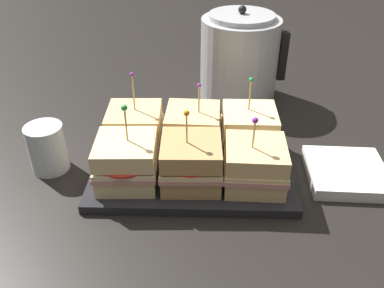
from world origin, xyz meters
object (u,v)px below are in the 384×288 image
(drinking_glass, at_px, (47,148))
(napkin_stack, at_px, (346,173))
(sandwich_back_right, at_px, (249,130))
(serving_platter, at_px, (192,167))
(kettle_steel, at_px, (239,58))
(sandwich_front_center, at_px, (191,162))
(sandwich_back_left, at_px, (135,129))
(sandwich_front_left, at_px, (127,162))
(sandwich_back_center, at_px, (193,130))
(sandwich_front_right, at_px, (255,165))

(drinking_glass, xyz_separation_m, napkin_stack, (0.59, -0.02, -0.04))
(sandwich_back_right, relative_size, drinking_glass, 1.60)
(sandwich_back_right, bearing_deg, serving_platter, -152.98)
(sandwich_back_right, height_order, kettle_steel, kettle_steel)
(sandwich_front_center, distance_m, sandwich_back_left, 0.17)
(sandwich_front_left, xyz_separation_m, sandwich_back_right, (0.23, 0.12, -0.00))
(serving_platter, relative_size, sandwich_back_center, 2.60)
(kettle_steel, relative_size, drinking_glass, 2.46)
(sandwich_back_center, xyz_separation_m, drinking_glass, (-0.29, -0.06, -0.01))
(sandwich_back_center, height_order, napkin_stack, sandwich_back_center)
(sandwich_front_left, distance_m, napkin_stack, 0.43)
(sandwich_front_left, distance_m, sandwich_front_right, 0.23)
(serving_platter, xyz_separation_m, sandwich_back_left, (-0.12, 0.06, 0.05))
(sandwich_back_center, xyz_separation_m, kettle_steel, (0.11, 0.28, 0.05))
(kettle_steel, distance_m, drinking_glass, 0.53)
(sandwich_front_left, relative_size, sandwich_back_right, 1.01)
(sandwich_back_left, bearing_deg, sandwich_front_right, -26.36)
(sandwich_front_center, bearing_deg, sandwich_front_right, -1.11)
(sandwich_front_right, bearing_deg, serving_platter, 152.55)
(sandwich_front_left, distance_m, kettle_steel, 0.46)
(sandwich_front_left, height_order, kettle_steel, kettle_steel)
(serving_platter, height_order, sandwich_back_right, sandwich_back_right)
(sandwich_back_center, bearing_deg, sandwich_front_center, -90.91)
(sandwich_back_center, relative_size, napkin_stack, 0.96)
(sandwich_back_left, bearing_deg, sandwich_front_center, -43.88)
(serving_platter, height_order, sandwich_front_left, sandwich_front_left)
(sandwich_front_right, bearing_deg, sandwich_front_center, 178.89)
(sandwich_back_center, bearing_deg, sandwich_back_right, 0.92)
(sandwich_back_center, relative_size, drinking_glass, 1.53)
(sandwich_front_left, relative_size, sandwich_back_center, 1.06)
(kettle_steel, height_order, napkin_stack, kettle_steel)
(sandwich_front_center, distance_m, sandwich_back_right, 0.16)
(sandwich_front_left, bearing_deg, serving_platter, 26.65)
(sandwich_back_left, xyz_separation_m, sandwich_back_right, (0.24, 0.00, 0.00))
(sandwich_back_center, distance_m, sandwich_back_right, 0.11)
(sandwich_front_center, height_order, napkin_stack, sandwich_front_center)
(sandwich_front_left, relative_size, sandwich_front_center, 1.03)
(drinking_glass, bearing_deg, kettle_steel, 40.32)
(sandwich_front_center, bearing_deg, sandwich_back_center, 89.09)
(sandwich_front_left, xyz_separation_m, sandwich_front_right, (0.23, -0.00, -0.00))
(sandwich_front_right, bearing_deg, sandwich_back_left, 153.64)
(napkin_stack, bearing_deg, kettle_steel, 118.34)
(sandwich_front_center, relative_size, drinking_glass, 1.56)
(sandwich_back_left, bearing_deg, sandwich_back_center, 0.25)
(sandwich_front_center, distance_m, sandwich_front_right, 0.12)
(serving_platter, xyz_separation_m, kettle_steel, (0.11, 0.34, 0.10))
(serving_platter, height_order, napkin_stack, napkin_stack)
(sandwich_back_left, xyz_separation_m, napkin_stack, (0.42, -0.07, -0.05))
(sandwich_front_right, bearing_deg, napkin_stack, 13.64)
(drinking_glass, bearing_deg, sandwich_front_left, -19.72)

